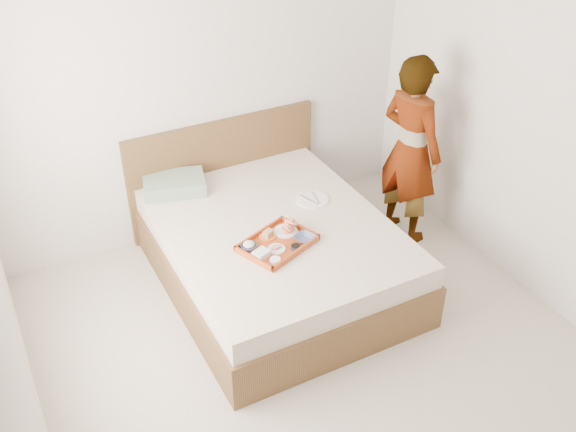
% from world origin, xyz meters
% --- Properties ---
extents(ground, '(3.50, 4.00, 0.01)m').
position_xyz_m(ground, '(0.00, 0.00, 0.00)').
color(ground, beige).
rests_on(ground, ground).
extents(wall_back, '(3.50, 0.01, 2.60)m').
position_xyz_m(wall_back, '(0.00, 2.00, 1.30)').
color(wall_back, silver).
rests_on(wall_back, ground).
extents(wall_left, '(0.01, 4.00, 2.60)m').
position_xyz_m(wall_left, '(-1.75, 0.00, 1.30)').
color(wall_left, silver).
rests_on(wall_left, ground).
extents(wall_right, '(0.01, 4.00, 2.60)m').
position_xyz_m(wall_right, '(1.75, 0.00, 1.30)').
color(wall_right, silver).
rests_on(wall_right, ground).
extents(bed, '(1.65, 2.00, 0.53)m').
position_xyz_m(bed, '(0.10, 1.00, 0.27)').
color(bed, brown).
rests_on(bed, ground).
extents(headboard, '(1.65, 0.06, 0.95)m').
position_xyz_m(headboard, '(0.10, 1.97, 0.47)').
color(headboard, brown).
rests_on(headboard, ground).
extents(pillow, '(0.54, 0.43, 0.11)m').
position_xyz_m(pillow, '(-0.39, 1.79, 0.59)').
color(pillow, gray).
rests_on(pillow, bed).
extents(tray, '(0.60, 0.52, 0.05)m').
position_xyz_m(tray, '(-0.01, 0.76, 0.55)').
color(tray, '#B34C1A').
rests_on(tray, bed).
extents(prawn_plate, '(0.22, 0.22, 0.01)m').
position_xyz_m(prawn_plate, '(0.11, 0.87, 0.55)').
color(prawn_plate, white).
rests_on(prawn_plate, tray).
extents(navy_bowl_big, '(0.18, 0.18, 0.03)m').
position_xyz_m(navy_bowl_big, '(0.18, 0.72, 0.56)').
color(navy_bowl_big, navy).
rests_on(navy_bowl_big, tray).
extents(sauce_dish, '(0.09, 0.09, 0.03)m').
position_xyz_m(sauce_dish, '(0.08, 0.66, 0.56)').
color(sauce_dish, black).
rests_on(sauce_dish, tray).
extents(meat_plate, '(0.16, 0.16, 0.01)m').
position_xyz_m(meat_plate, '(-0.04, 0.71, 0.55)').
color(meat_plate, white).
rests_on(meat_plate, tray).
extents(bread_plate, '(0.16, 0.16, 0.01)m').
position_xyz_m(bread_plate, '(-0.03, 0.88, 0.55)').
color(bread_plate, orange).
rests_on(bread_plate, tray).
extents(salad_bowl, '(0.14, 0.14, 0.03)m').
position_xyz_m(salad_bowl, '(-0.21, 0.81, 0.56)').
color(salad_bowl, navy).
rests_on(salad_bowl, tray).
extents(plastic_tub, '(0.13, 0.12, 0.05)m').
position_xyz_m(plastic_tub, '(-0.17, 0.69, 0.57)').
color(plastic_tub, silver).
rests_on(plastic_tub, tray).
extents(cheese_round, '(0.09, 0.09, 0.03)m').
position_xyz_m(cheese_round, '(-0.11, 0.59, 0.56)').
color(cheese_round, white).
rests_on(cheese_round, tray).
extents(dinner_plate, '(0.26, 0.26, 0.01)m').
position_xyz_m(dinner_plate, '(0.50, 1.17, 0.54)').
color(dinner_plate, white).
rests_on(dinner_plate, bed).
extents(person, '(0.49, 0.64, 1.57)m').
position_xyz_m(person, '(1.35, 1.09, 0.79)').
color(person, silver).
rests_on(person, ground).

